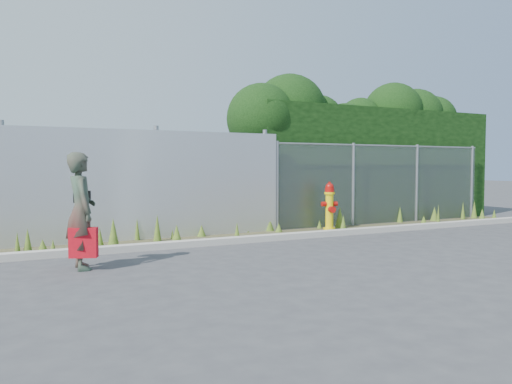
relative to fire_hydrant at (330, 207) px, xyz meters
The scene contains 10 objects.
ground 3.43m from the fire_hydrant, 130.50° to the right, with size 80.00×80.00×0.00m, color #3C3B3E.
curb 2.38m from the fire_hydrant, 160.64° to the right, with size 16.00×0.22×0.12m, color #AFA89E.
weed_strip 2.22m from the fire_hydrant, behind, with size 16.00×1.32×0.55m.
corrugated_fence 5.49m from the fire_hydrant, behind, with size 8.50×0.21×2.30m.
chainlink_fence 2.15m from the fire_hydrant, 11.78° to the left, with size 6.50×0.07×2.05m.
hedge 2.90m from the fire_hydrant, 36.31° to the left, with size 7.90×2.00×3.82m.
fire_hydrant is the anchor object (origin of this frame).
woman 6.03m from the fire_hydrant, 161.27° to the right, with size 0.61×0.40×1.68m, color #10674B.
red_tote_bag 6.07m from the fire_hydrant, 159.84° to the right, with size 0.38×0.14×0.50m.
black_shoulder_bag 5.91m from the fire_hydrant, 163.45° to the right, with size 0.24×0.10×0.18m.
Camera 1 is at (-4.49, -6.85, 1.49)m, focal length 35.00 mm.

